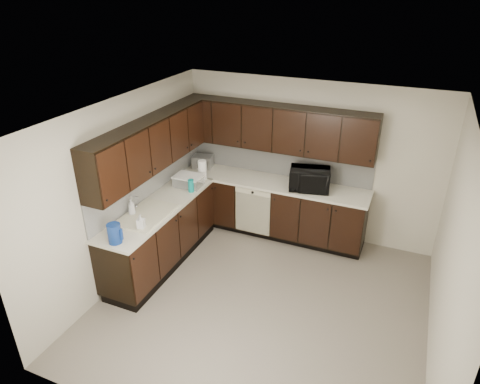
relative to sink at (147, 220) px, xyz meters
name	(u,v)px	position (x,y,z in m)	size (l,w,h in m)	color
floor	(262,303)	(1.68, 0.01, -0.88)	(4.00, 4.00, 0.00)	slate
ceiling	(268,116)	(1.68, 0.01, 1.62)	(4.00, 4.00, 0.00)	white
wall_back	(309,161)	(1.68, 2.01, 0.37)	(4.00, 0.02, 2.50)	#BAB39F
wall_left	(124,191)	(-0.32, 0.01, 0.37)	(0.02, 4.00, 2.50)	#BAB39F
wall_right	(451,259)	(3.68, 0.01, 0.37)	(0.02, 4.00, 2.50)	#BAB39F
wall_front	(177,338)	(1.68, -1.99, 0.37)	(4.00, 0.02, 2.50)	#BAB39F
lower_cabinets	(227,221)	(0.67, 1.12, -0.47)	(3.00, 2.80, 0.90)	black
countertop	(227,192)	(0.67, 1.12, 0.04)	(3.03, 2.83, 0.04)	beige
backsplash	(220,169)	(0.46, 1.33, 0.30)	(3.00, 2.80, 0.48)	#B3B3AE
upper_cabinets	(223,135)	(0.58, 1.22, 0.89)	(3.00, 2.80, 0.70)	black
dishwasher	(253,209)	(0.98, 1.42, -0.33)	(0.58, 0.04, 0.78)	beige
sink	(147,220)	(0.00, 0.00, 0.00)	(0.54, 0.82, 0.42)	beige
microwave	(309,179)	(1.79, 1.66, 0.22)	(0.59, 0.40, 0.33)	black
soap_bottle_a	(141,222)	(0.13, -0.30, 0.16)	(0.09, 0.09, 0.20)	gray
soap_bottle_b	(132,207)	(-0.19, -0.05, 0.18)	(0.09, 0.09, 0.24)	gray
toaster_oven	(203,162)	(-0.07, 1.77, 0.16)	(0.32, 0.24, 0.20)	silver
storage_bin	(189,181)	(0.07, 1.05, 0.14)	(0.41, 0.30, 0.16)	silver
blue_pitcher	(114,233)	(0.03, -0.69, 0.18)	(0.17, 0.17, 0.25)	#103694
teal_tumbler	(191,186)	(0.20, 0.88, 0.16)	(0.09, 0.09, 0.19)	#0C8483
paper_towel_roll	(202,170)	(0.14, 1.36, 0.21)	(0.14, 0.14, 0.31)	white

